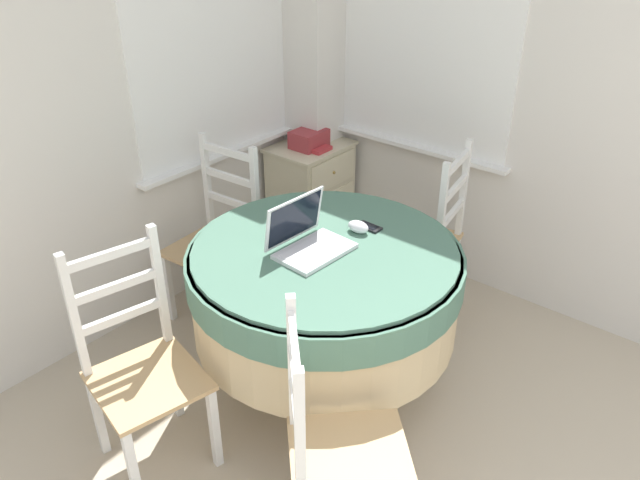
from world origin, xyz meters
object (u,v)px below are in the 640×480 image
Objects in this scene: round_dining_table at (325,284)px; dining_chair_near_right_window at (425,239)px; laptop at (308,240)px; dining_chair_left_flank at (142,369)px; dining_chair_camera_near at (336,453)px; computer_mouse at (358,227)px; dining_chair_near_back_window at (218,241)px; cell_phone at (369,227)px; book_on_cabinet at (313,147)px; corner_cabinet at (311,196)px; storage_box at (309,139)px.

dining_chair_near_right_window is at bearing -1.48° from round_dining_table.
laptop is 0.34× the size of dining_chair_left_flank.
round_dining_table is 1.22× the size of dining_chair_camera_near.
laptop is 3.31× the size of computer_mouse.
dining_chair_near_back_window and dining_chair_camera_near have the same top height.
cell_phone reaches higher than book_on_cabinet.
corner_cabinet is at bearing 42.63° from round_dining_table.
laptop reaches higher than dining_chair_camera_near.
round_dining_table is 0.85m from dining_chair_near_back_window.
round_dining_table is at bearing -137.86° from book_on_cabinet.
computer_mouse is at bearing -83.61° from dining_chair_near_back_window.
dining_chair_near_back_window is 1.00× the size of dining_chair_left_flank.
computer_mouse is 0.93m from dining_chair_near_back_window.
dining_chair_near_back_window is (-0.16, 0.87, -0.32)m from cell_phone.
computer_mouse is (0.21, -0.03, 0.21)m from round_dining_table.
round_dining_table is 1.22× the size of dining_chair_near_back_window.
computer_mouse reaches higher than corner_cabinet.
dining_chair_left_flank is (-0.99, 0.33, -0.34)m from computer_mouse.
dining_chair_camera_near is 1.00× the size of dining_chair_left_flank.
dining_chair_camera_near is at bearing -150.19° from cell_phone.
cell_phone is at bearing -127.45° from corner_cabinet.
cell_phone is 1.30m from corner_cabinet.
corner_cabinet is at bearing 52.55° from cell_phone.
laptop reaches higher than cell_phone.
dining_chair_near_back_window reaches higher than round_dining_table.
dining_chair_left_flank is (-0.89, -0.53, 0.00)m from dining_chair_near_back_window.
cell_phone is at bearing -178.02° from dining_chair_near_right_window.
dining_chair_near_back_window is 0.92m from corner_cabinet.
book_on_cabinet is at bearing -101.01° from storage_box.
laptop is 0.34× the size of dining_chair_camera_near.
storage_box is at bearing 80.83° from dining_chair_near_right_window.
dining_chair_near_back_window is 1.57m from dining_chair_camera_near.
dining_chair_left_flank is at bearing 100.39° from dining_chair_camera_near.
corner_cabinet is at bearing 19.75° from storage_box.
dining_chair_near_right_window is at bearing -4.55° from laptop.
dining_chair_left_flank is at bearing 158.75° from round_dining_table.
book_on_cabinet is at bearing 41.92° from dining_chair_camera_near.
cell_phone is at bearing 29.81° from dining_chair_camera_near.
storage_box is 1.04× the size of book_on_cabinet.
round_dining_table reaches higher than corner_cabinet.
dining_chair_left_flank is at bearing -160.57° from corner_cabinet.
dining_chair_camera_near reaches higher than storage_box.
laptop reaches higher than dining_chair_left_flank.
book_on_cabinet is (-0.03, -0.05, 0.36)m from corner_cabinet.
laptop reaches higher than corner_cabinet.
dining_chair_left_flank is 1.90m from storage_box.
dining_chair_near_right_window is (0.57, 0.02, -0.32)m from cell_phone.
dining_chair_left_flank reaches higher than book_on_cabinet.
dining_chair_left_flank reaches higher than cell_phone.
dining_chair_near_back_window is at bearing 82.49° from round_dining_table.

